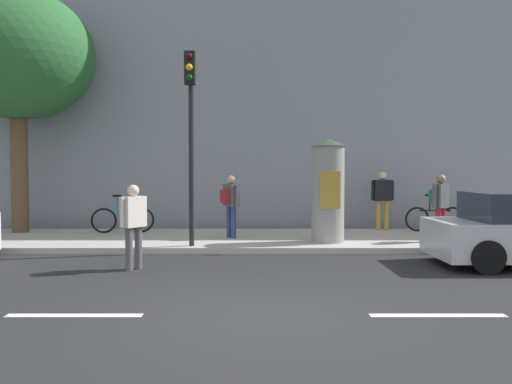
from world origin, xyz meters
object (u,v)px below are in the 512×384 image
Objects in this scene: pedestrian_in_red_top at (230,201)px; pedestrian_near_pole at (382,195)px; pedestrian_in_dark_shirt at (133,220)px; bicycle_upright at (122,219)px; street_tree at (17,56)px; pedestrian_in_light_jacket at (439,202)px; traffic_light at (190,117)px; bicycle_leaning at (434,218)px; poster_column at (327,189)px.

pedestrian_in_red_top is 4.79m from pedestrian_near_pole.
pedestrian_in_dark_shirt is 0.95× the size of pedestrian_near_pole.
pedestrian_near_pole is 1.00× the size of bicycle_upright.
bicycle_upright is at bearing -3.28° from street_tree.
pedestrian_near_pole is at bearing 108.49° from pedestrian_in_light_jacket.
traffic_light is at bearing -118.28° from pedestrian_in_red_top.
bicycle_upright is (-1.45, 4.78, -0.44)m from pedestrian_in_dark_shirt.
street_tree is 4.13× the size of pedestrian_in_light_jacket.
pedestrian_in_red_top is (0.84, 1.57, -2.03)m from traffic_light.
street_tree reaches higher than traffic_light.
pedestrian_in_light_jacket is at bearing -12.25° from bicycle_upright.
traffic_light is 2.57× the size of bicycle_upright.
pedestrian_near_pole reaches higher than bicycle_upright.
pedestrian_in_red_top is 0.98× the size of pedestrian_in_light_jacket.
traffic_light is 0.65× the size of street_tree.
street_tree is 3.97× the size of pedestrian_near_pole.
street_tree is 12.29m from pedestrian_in_light_jacket.
traffic_light is 2.73× the size of pedestrian_in_red_top.
traffic_light is 7.87m from bicycle_leaning.
bicycle_upright is (-7.59, -0.65, -0.65)m from pedestrian_near_pole.
bicycle_leaning is at bearing 24.38° from traffic_light.
pedestrian_in_red_top is at bearing 162.30° from poster_column.
street_tree is 7.90m from pedestrian_in_dark_shirt.
bicycle_leaning is (6.76, 3.06, -2.62)m from traffic_light.
street_tree is (-5.31, 2.88, 2.04)m from traffic_light.
pedestrian_in_light_jacket is at bearing 23.00° from pedestrian_in_dark_shirt.
pedestrian_near_pole is (1.99, 2.57, -0.27)m from poster_column.
pedestrian_in_light_jacket is at bearing 1.90° from poster_column.
bicycle_leaning is (7.61, 5.14, -0.44)m from pedestrian_in_dark_shirt.
street_tree is at bearing -177.43° from pedestrian_near_pole.
bicycle_leaning is 9.06m from bicycle_upright.
bicycle_leaning is at bearing 14.17° from pedestrian_in_red_top.
street_tree reaches higher than bicycle_leaning.
pedestrian_in_light_jacket is (6.97, 2.96, 0.17)m from pedestrian_in_dark_shirt.
pedestrian_in_dark_shirt reaches higher than bicycle_leaning.
pedestrian_near_pole is (5.29, 3.35, -1.97)m from traffic_light.
pedestrian_in_dark_shirt is 5.02m from bicycle_upright.
poster_column is at bearing -18.94° from bicycle_upright.
pedestrian_in_light_jacket is (11.43, -2.00, -4.06)m from street_tree.
pedestrian_in_dark_shirt reaches higher than bicycle_upright.
pedestrian_near_pole is 0.98× the size of bicycle_leaning.
pedestrian_near_pole is at bearing 4.88° from bicycle_upright.
traffic_light is 1.74× the size of poster_column.
poster_column is 5.06m from pedestrian_in_dark_shirt.
poster_column is 5.99m from bicycle_upright.
street_tree is 4.20× the size of pedestrian_in_dark_shirt.
bicycle_leaning is at bearing 73.68° from pedestrian_in_light_jacket.
bicycle_leaning is at bearing 33.38° from poster_column.
poster_column is at bearing -17.70° from pedestrian_in_red_top.
bicycle_upright is at bearing 161.06° from poster_column.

